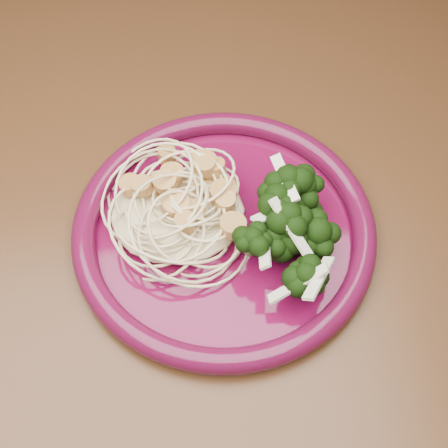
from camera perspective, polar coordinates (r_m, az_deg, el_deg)
dining_table at (r=0.72m, az=4.48°, el=-4.86°), size 1.20×0.80×0.75m
dinner_plate at (r=0.62m, az=-0.00°, el=-0.45°), size 0.40×0.40×0.03m
spaghetti_pile at (r=0.62m, az=-4.28°, el=1.39°), size 0.17×0.16×0.03m
scallop_cluster at (r=0.59m, az=-4.51°, el=3.47°), size 0.18×0.18×0.04m
broccoli_pile at (r=0.59m, az=5.48°, el=-1.00°), size 0.15×0.17×0.05m
onion_garnish at (r=0.57m, az=5.74°, el=0.73°), size 0.10×0.11×0.05m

